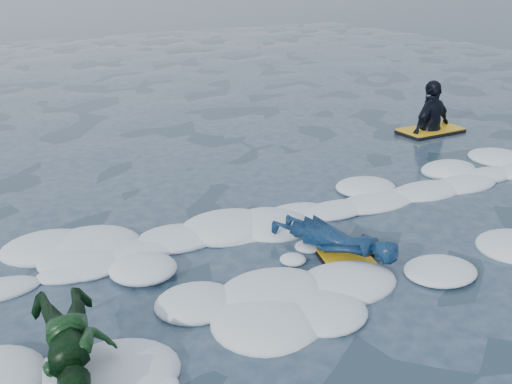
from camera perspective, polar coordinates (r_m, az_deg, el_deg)
ground at (r=6.98m, az=7.17°, el=-7.31°), size 120.00×120.00×0.00m
foam_band at (r=7.74m, az=2.68°, el=-4.21°), size 12.00×3.10×0.30m
prone_woman_unit at (r=7.26m, az=7.25°, el=-4.40°), size 1.11×1.62×0.39m
prone_child_unit at (r=5.47m, az=-15.80°, el=-13.25°), size 0.93×1.49×0.55m
waiting_rider_unit at (r=12.62m, az=15.26°, el=5.40°), size 1.25×0.72×1.86m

